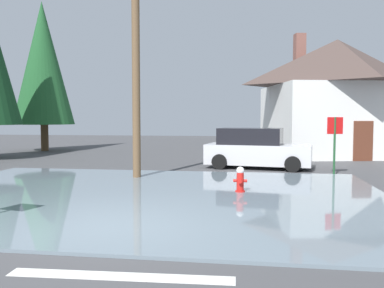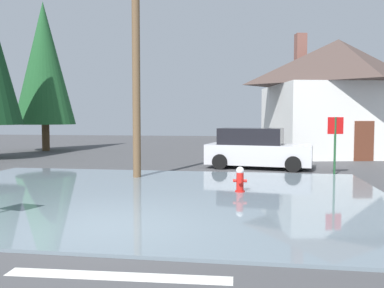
{
  "view_description": "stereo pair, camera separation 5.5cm",
  "coord_description": "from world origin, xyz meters",
  "px_view_note": "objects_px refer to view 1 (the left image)",
  "views": [
    {
      "loc": [
        2.74,
        -7.65,
        2.17
      ],
      "look_at": [
        0.86,
        5.32,
        1.32
      ],
      "focal_mm": 38.13,
      "sensor_mm": 36.0,
      "label": 1
    },
    {
      "loc": [
        2.79,
        -7.64,
        2.17
      ],
      "look_at": [
        0.86,
        5.32,
        1.32
      ],
      "focal_mm": 38.13,
      "sensor_mm": 36.0,
      "label": 2
    }
  ],
  "objects_px": {
    "stop_sign_far": "(335,134)",
    "parked_car": "(256,149)",
    "fire_hydrant": "(240,181)",
    "utility_pole": "(136,47)",
    "pine_tree_tall_left": "(43,64)",
    "house": "(336,95)"
  },
  "relations": [
    {
      "from": "utility_pole",
      "to": "house",
      "type": "distance_m",
      "value": 13.78
    },
    {
      "from": "utility_pole",
      "to": "house",
      "type": "height_order",
      "value": "utility_pole"
    },
    {
      "from": "fire_hydrant",
      "to": "stop_sign_far",
      "type": "height_order",
      "value": "stop_sign_far"
    },
    {
      "from": "stop_sign_far",
      "to": "parked_car",
      "type": "relative_size",
      "value": 0.48
    },
    {
      "from": "utility_pole",
      "to": "pine_tree_tall_left",
      "type": "relative_size",
      "value": 0.92
    },
    {
      "from": "pine_tree_tall_left",
      "to": "parked_car",
      "type": "bearing_deg",
      "value": -28.16
    },
    {
      "from": "fire_hydrant",
      "to": "parked_car",
      "type": "xyz_separation_m",
      "value": [
        0.52,
        6.11,
        0.43
      ]
    },
    {
      "from": "stop_sign_far",
      "to": "fire_hydrant",
      "type": "bearing_deg",
      "value": -128.88
    },
    {
      "from": "parked_car",
      "to": "stop_sign_far",
      "type": "bearing_deg",
      "value": -33.82
    },
    {
      "from": "parked_car",
      "to": "pine_tree_tall_left",
      "type": "bearing_deg",
      "value": 151.84
    },
    {
      "from": "utility_pole",
      "to": "pine_tree_tall_left",
      "type": "xyz_separation_m",
      "value": [
        -9.36,
        11.01,
        1.05
      ]
    },
    {
      "from": "fire_hydrant",
      "to": "parked_car",
      "type": "relative_size",
      "value": 0.17
    },
    {
      "from": "utility_pole",
      "to": "parked_car",
      "type": "distance_m",
      "value": 6.8
    },
    {
      "from": "fire_hydrant",
      "to": "house",
      "type": "distance_m",
      "value": 14.2
    },
    {
      "from": "stop_sign_far",
      "to": "pine_tree_tall_left",
      "type": "bearing_deg",
      "value": 150.8
    },
    {
      "from": "fire_hydrant",
      "to": "utility_pole",
      "type": "bearing_deg",
      "value": 147.4
    },
    {
      "from": "stop_sign_far",
      "to": "house",
      "type": "bearing_deg",
      "value": 78.66
    },
    {
      "from": "fire_hydrant",
      "to": "utility_pole",
      "type": "height_order",
      "value": "utility_pole"
    },
    {
      "from": "stop_sign_far",
      "to": "house",
      "type": "xyz_separation_m",
      "value": [
        1.74,
        8.7,
        1.88
      ]
    },
    {
      "from": "fire_hydrant",
      "to": "house",
      "type": "bearing_deg",
      "value": 68.33
    },
    {
      "from": "parked_car",
      "to": "pine_tree_tall_left",
      "type": "xyz_separation_m",
      "value": [
        -13.58,
        7.27,
        4.84
      ]
    },
    {
      "from": "stop_sign_far",
      "to": "parked_car",
      "type": "distance_m",
      "value": 3.52
    }
  ]
}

